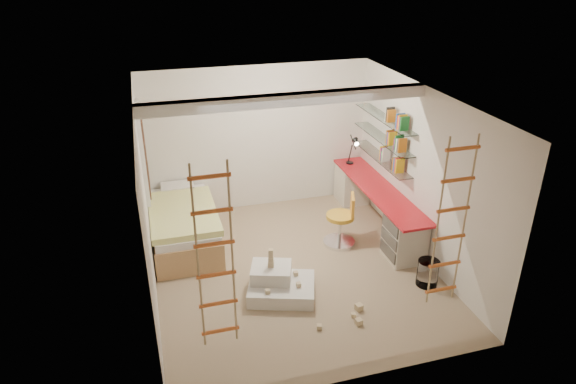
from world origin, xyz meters
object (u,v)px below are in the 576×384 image
object	(u,v)px
desk	(376,206)
bed	(184,225)
swivel_chair	(341,226)
play_platform	(279,284)

from	to	relation	value
desk	bed	bearing A→B (deg)	173.51
desk	swivel_chair	bearing A→B (deg)	-154.91
desk	bed	xyz separation A→B (m)	(-3.20, 0.36, -0.07)
bed	play_platform	world-z (taller)	bed
bed	swivel_chair	world-z (taller)	swivel_chair
desk	swivel_chair	size ratio (longest dim) A/B	3.22
desk	play_platform	size ratio (longest dim) A/B	2.61
bed	desk	bearing A→B (deg)	-6.49
bed	play_platform	bearing A→B (deg)	-57.24
bed	swivel_chair	xyz separation A→B (m)	(2.43, -0.72, -0.01)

